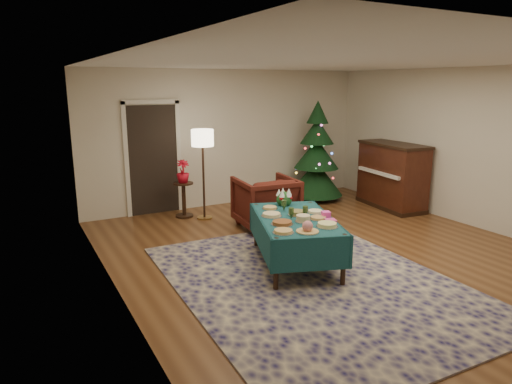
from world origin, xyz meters
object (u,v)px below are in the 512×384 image
buffet_table (295,227)px  side_table (184,200)px  potted_plant (183,176)px  gift_box (326,215)px  piano (392,176)px  armchair (266,200)px  floor_lamp (203,143)px  christmas_tree (316,156)px

buffet_table → side_table: size_ratio=2.99×
potted_plant → gift_box: bearing=-74.3°
piano → armchair: bearing=178.9°
side_table → armchair: bearing=-51.6°
floor_lamp → potted_plant: 0.74m
christmas_tree → gift_box: bearing=-124.0°
gift_box → armchair: armchair is taller
buffet_table → side_table: bearing=100.3°
floor_lamp → side_table: bearing=135.5°
buffet_table → armchair: (0.48, 1.64, -0.05)m
christmas_tree → piano: bearing=-53.6°
gift_box → potted_plant: 3.25m
floor_lamp → potted_plant: (-0.29, 0.28, -0.62)m
floor_lamp → christmas_tree: christmas_tree is taller
armchair → piano: piano is taller
christmas_tree → piano: 1.60m
gift_box → potted_plant: size_ratio=0.25×
piano → potted_plant: bearing=161.0°
side_table → piano: (3.88, -1.33, 0.31)m
gift_box → christmas_tree: christmas_tree is taller
gift_box → floor_lamp: floor_lamp is taller
side_table → piano: piano is taller
buffet_table → piano: piano is taller
floor_lamp → christmas_tree: (2.66, 0.22, -0.45)m
potted_plant → buffet_table: bearing=-79.7°
side_table → christmas_tree: (2.95, -0.07, 0.62)m
floor_lamp → piano: 3.82m
side_table → potted_plant: (0.00, 0.00, 0.45)m
buffet_table → piano: (3.35, 1.59, 0.10)m
side_table → christmas_tree: bearing=-1.3°
floor_lamp → piano: size_ratio=1.05×
piano → side_table: bearing=161.0°
gift_box → armchair: 1.86m
gift_box → christmas_tree: (2.07, 3.06, 0.23)m
gift_box → potted_plant: (-0.88, 3.12, 0.06)m
buffet_table → gift_box: (0.35, -0.20, 0.18)m
armchair → christmas_tree: size_ratio=0.47×
armchair → christmas_tree: bearing=-142.5°
christmas_tree → piano: size_ratio=1.34×
side_table → potted_plant: potted_plant is taller
gift_box → buffet_table: bearing=149.8°
armchair → piano: bearing=-175.7°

